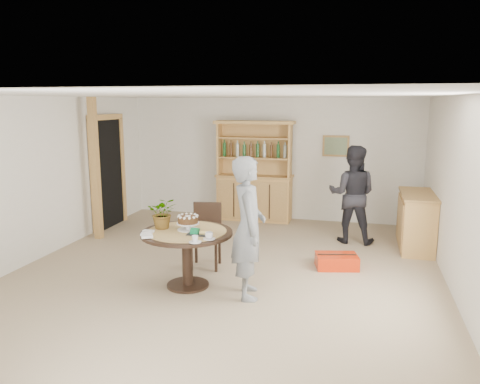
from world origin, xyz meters
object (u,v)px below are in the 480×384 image
(teen_boy, at_px, (248,228))
(dining_chair, at_px, (206,231))
(red_suitcase, at_px, (337,261))
(adult_person, at_px, (352,194))
(dining_table, at_px, (187,242))
(hutch, at_px, (255,187))
(sideboard, at_px, (417,221))

(teen_boy, bearing_deg, dining_chair, 25.36)
(red_suitcase, bearing_deg, dining_chair, 178.10)
(adult_person, bearing_deg, dining_table, 56.08)
(hutch, xyz_separation_m, teen_boy, (0.79, -3.83, 0.20))
(red_suitcase, bearing_deg, dining_table, -160.49)
(hutch, height_order, red_suitcase, hutch)
(hutch, height_order, dining_chair, hutch)
(hutch, relative_size, dining_table, 1.70)
(dining_chair, height_order, teen_boy, teen_boy)
(dining_chair, bearing_deg, hutch, 79.86)
(hutch, height_order, dining_table, hutch)
(teen_boy, distance_m, red_suitcase, 1.84)
(dining_table, bearing_deg, teen_boy, -6.71)
(sideboard, height_order, teen_boy, teen_boy)
(hutch, relative_size, red_suitcase, 3.02)
(sideboard, xyz_separation_m, red_suitcase, (-1.22, -1.28, -0.37))
(dining_chair, distance_m, teen_boy, 1.32)
(sideboard, height_order, dining_chair, dining_chair)
(sideboard, xyz_separation_m, dining_chair, (-3.11, -1.66, 0.06))
(dining_table, bearing_deg, hutch, 89.15)
(hutch, bearing_deg, dining_table, -90.85)
(teen_boy, bearing_deg, adult_person, -41.07)
(sideboard, bearing_deg, dining_table, -141.16)
(adult_person, relative_size, red_suitcase, 2.50)
(adult_person, bearing_deg, dining_chair, 45.10)
(red_suitcase, bearing_deg, adult_person, 70.39)
(hutch, bearing_deg, sideboard, -22.21)
(hutch, relative_size, dining_chair, 2.16)
(dining_table, bearing_deg, dining_chair, 90.84)
(dining_table, distance_m, dining_chair, 0.83)
(dining_chair, distance_m, red_suitcase, 1.98)
(hutch, relative_size, sideboard, 1.62)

